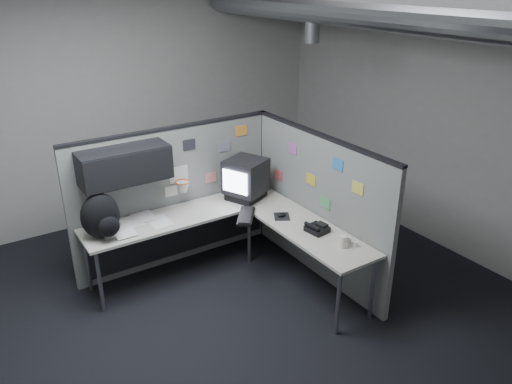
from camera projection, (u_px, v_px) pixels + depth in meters
room at (292, 99)px, 4.49m from camera, size 5.62×5.62×3.22m
partition_back at (163, 186)px, 5.48m from camera, size 2.44×0.42×1.63m
partition_right at (317, 205)px, 5.44m from camera, size 0.07×2.23×1.63m
desk at (220, 227)px, 5.42m from camera, size 2.31×2.11×0.73m
monitor at (246, 179)px, 5.74m from camera, size 0.55×0.55×0.47m
keyboard at (246, 216)px, 5.36m from camera, size 0.39×0.44×0.04m
mouse at (282, 215)px, 5.37m from camera, size 0.24×0.26×0.04m
phone at (317, 228)px, 5.06m from camera, size 0.21×0.23×0.10m
bottles at (348, 241)px, 4.81m from camera, size 0.13×0.18×0.08m
cup at (343, 241)px, 4.76m from camera, size 0.11×0.11×0.12m
papers at (128, 225)px, 5.18m from camera, size 0.82×0.54×0.02m
backpack at (101, 217)px, 4.87m from camera, size 0.42×0.39×0.47m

